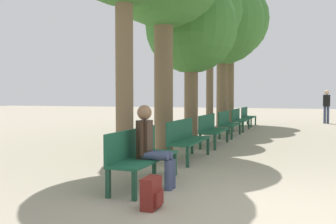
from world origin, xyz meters
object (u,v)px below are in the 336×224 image
Objects in this scene: tree_row_2 at (191,28)px; tree_row_4 at (222,24)px; tree_row_3 at (210,13)px; bench_row_2 at (211,128)px; bench_row_3 at (228,122)px; backpack at (152,193)px; person_seated at (151,144)px; pedestrian_near at (327,104)px; bench_row_5 at (247,115)px; bench_row_4 at (239,118)px; bench_row_0 at (140,153)px; tree_row_5 at (230,21)px; bench_row_1 at (186,137)px.

tree_row_4 is at bearing 90.00° from tree_row_2.
tree_row_3 is 2.37m from tree_row_4.
tree_row_3 reaches higher than bench_row_2.
tree_row_2 is at bearing -90.00° from tree_row_3.
bench_row_3 is 5.74m from tree_row_4.
bench_row_3 reaches higher than backpack.
tree_row_4 reaches higher than person_seated.
pedestrian_near is (3.39, 15.52, 0.31)m from person_seated.
tree_row_4 is (-0.98, -1.11, 4.13)m from bench_row_5.
pedestrian_near is at bearing 65.51° from bench_row_3.
bench_row_2 is 0.27× the size of tree_row_4.
tree_row_2 is at bearing 102.37° from backpack.
bench_row_2 is 4.97m from bench_row_4.
pedestrian_near reaches higher than bench_row_0.
tree_row_5 is 4.13× the size of pedestrian_near.
bench_row_2 is 1.00× the size of bench_row_3.
bench_row_2 is at bearing -109.14° from pedestrian_near.
bench_row_2 is 1.05× the size of pedestrian_near.
tree_row_3 is 15.08× the size of backpack.
backpack is at bearing -79.82° from bench_row_1.
bench_row_1 is at bearing -75.61° from tree_row_2.
bench_row_4 is (0.00, 9.95, 0.00)m from bench_row_0.
tree_row_2 is 4.05× the size of person_seated.
tree_row_4 is (-0.98, 8.84, 4.13)m from bench_row_1.
bench_row_2 is at bearing -90.00° from bench_row_4.
person_seated is at bearing -88.93° from bench_row_5.
bench_row_2 is 11.06m from pedestrian_near.
backpack is (1.63, -7.42, -3.39)m from tree_row_2.
tree_row_5 reaches higher than pedestrian_near.
backpack is at bearing -87.28° from bench_row_5.
bench_row_1 and bench_row_3 have the same top height.
tree_row_2 is (-0.98, 6.32, 3.08)m from bench_row_0.
bench_row_5 is (0.00, 12.44, 0.00)m from bench_row_0.
bench_row_0 is at bearing 120.34° from backpack.
tree_row_2 is (-0.98, 1.35, 3.08)m from bench_row_2.
bench_row_0 is 0.25× the size of tree_row_5.
person_seated reaches higher than bench_row_2.
bench_row_0 is at bearing -85.76° from tree_row_5.
bench_row_2 is at bearing -76.10° from tree_row_3.
bench_row_3 is at bearing 91.78° from person_seated.
bench_row_0 is at bearing -81.15° from tree_row_2.
bench_row_1 is 4.97m from bench_row_3.
backpack is 0.23× the size of pedestrian_near.
bench_row_5 is 1.42× the size of person_seated.
tree_row_4 is at bearing 98.81° from bench_row_2.
tree_row_4 is 7.16m from pedestrian_near.
bench_row_2 and bench_row_4 have the same top height.
tree_row_2 reaches higher than bench_row_3.
tree_row_5 is at bearing 90.00° from tree_row_4.
pedestrian_near reaches higher than bench_row_5.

